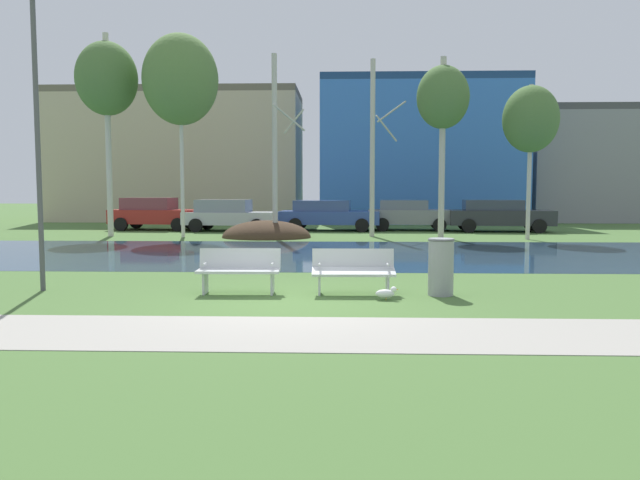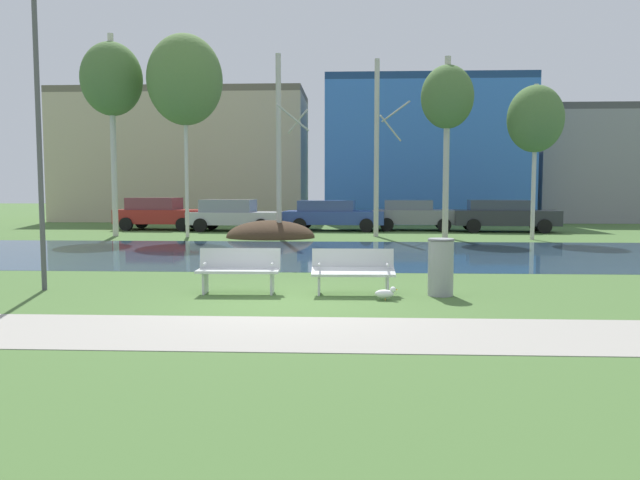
# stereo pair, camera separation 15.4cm
# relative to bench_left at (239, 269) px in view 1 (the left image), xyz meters

# --- Properties ---
(ground_plane) EXTENTS (120.00, 120.00, 0.00)m
(ground_plane) POSITION_rel_bench_left_xyz_m (1.12, 8.98, -0.47)
(ground_plane) COLOR #476B33
(paved_path_strip) EXTENTS (60.00, 2.15, 0.01)m
(paved_path_strip) POSITION_rel_bench_left_xyz_m (1.12, -3.32, -0.47)
(paved_path_strip) COLOR #9E998E
(paved_path_strip) RESTS_ON ground
(river_band) EXTENTS (80.00, 8.79, 0.01)m
(river_band) POSITION_rel_bench_left_xyz_m (1.12, 7.44, -0.47)
(river_band) COLOR #284256
(river_band) RESTS_ON ground
(soil_mound) EXTENTS (3.69, 2.86, 1.44)m
(soil_mound) POSITION_rel_bench_left_xyz_m (-1.12, 13.73, -0.47)
(soil_mound) COLOR #423021
(soil_mound) RESTS_ON ground
(bench_left) EXTENTS (1.61, 0.60, 0.87)m
(bench_left) POSITION_rel_bench_left_xyz_m (0.00, 0.00, 0.00)
(bench_left) COLOR silver
(bench_left) RESTS_ON ground
(bench_right) EXTENTS (1.61, 0.60, 0.87)m
(bench_right) POSITION_rel_bench_left_xyz_m (2.23, 0.00, 0.00)
(bench_right) COLOR silver
(bench_right) RESTS_ON ground
(trash_bin) EXTENTS (0.51, 0.51, 1.10)m
(trash_bin) POSITION_rel_bench_left_xyz_m (3.90, -0.07, 0.09)
(trash_bin) COLOR gray
(trash_bin) RESTS_ON ground
(seagull) EXTENTS (0.42, 0.16, 0.25)m
(seagull) POSITION_rel_bench_left_xyz_m (2.82, -0.64, -0.34)
(seagull) COLOR white
(seagull) RESTS_ON ground
(streetlamp) EXTENTS (0.32, 0.32, 6.03)m
(streetlamp) POSITION_rel_bench_left_xyz_m (-3.99, 0.19, 3.49)
(streetlamp) COLOR #4C4C51
(streetlamp) RESTS_ON ground
(birch_far_left) EXTENTS (2.55, 2.55, 8.48)m
(birch_far_left) POSITION_rel_bench_left_xyz_m (-7.84, 14.20, 6.09)
(birch_far_left) COLOR beige
(birch_far_left) RESTS_ON ground
(birch_left) EXTENTS (3.09, 3.09, 8.35)m
(birch_left) POSITION_rel_bench_left_xyz_m (-4.63, 13.82, 6.01)
(birch_left) COLOR beige
(birch_left) RESTS_ON ground
(birch_center_left) EXTENTS (1.36, 2.43, 7.40)m
(birch_center_left) POSITION_rel_bench_left_xyz_m (-0.67, 13.30, 3.29)
(birch_center_left) COLOR #BCB7A8
(birch_center_left) RESTS_ON ground
(birch_center) EXTENTS (1.49, 2.40, 7.41)m
(birch_center) POSITION_rel_bench_left_xyz_m (3.32, 14.55, 3.30)
(birch_center) COLOR #BCB7A8
(birch_center) RESTS_ON ground
(birch_center_right) EXTENTS (2.13, 2.13, 7.36)m
(birch_center_right) POSITION_rel_bench_left_xyz_m (6.10, 13.91, 5.19)
(birch_center_right) COLOR #BCB7A8
(birch_center_right) RESTS_ON ground
(birch_right) EXTENTS (2.19, 2.19, 6.11)m
(birch_right) POSITION_rel_bench_left_xyz_m (9.44, 13.19, 4.27)
(birch_right) COLOR beige
(birch_right) RESTS_ON ground
(parked_van_nearest_red) EXTENTS (4.38, 2.32, 1.58)m
(parked_van_nearest_red) POSITION_rel_bench_left_xyz_m (-7.20, 18.30, 0.35)
(parked_van_nearest_red) COLOR maroon
(parked_van_nearest_red) RESTS_ON ground
(parked_sedan_second_silver) EXTENTS (4.48, 2.35, 1.50)m
(parked_sedan_second_silver) POSITION_rel_bench_left_xyz_m (-3.40, 17.60, 0.31)
(parked_sedan_second_silver) COLOR #B2B5BC
(parked_sedan_second_silver) RESTS_ON ground
(parked_hatch_third_blue) EXTENTS (4.88, 2.36, 1.46)m
(parked_hatch_third_blue) POSITION_rel_bench_left_xyz_m (1.34, 18.11, 0.30)
(parked_hatch_third_blue) COLOR #2D4793
(parked_hatch_third_blue) RESTS_ON ground
(parked_wagon_fourth_grey) EXTENTS (4.16, 2.20, 1.47)m
(parked_wagon_fourth_grey) POSITION_rel_bench_left_xyz_m (5.25, 18.40, 0.31)
(parked_wagon_fourth_grey) COLOR slate
(parked_wagon_fourth_grey) RESTS_ON ground
(parked_suv_fifth_dark) EXTENTS (4.86, 2.18, 1.50)m
(parked_suv_fifth_dark) POSITION_rel_bench_left_xyz_m (9.38, 17.57, 0.32)
(parked_suv_fifth_dark) COLOR #282B30
(parked_suv_fifth_dark) RESTS_ON ground
(building_beige_block) EXTENTS (15.31, 6.53, 8.09)m
(building_beige_block) POSITION_rel_bench_left_xyz_m (-8.35, 27.80, 3.57)
(building_beige_block) COLOR #BCAD8E
(building_beige_block) RESTS_ON ground
(building_blue_store) EXTENTS (11.70, 8.92, 8.40)m
(building_blue_store) POSITION_rel_bench_left_xyz_m (6.62, 27.25, 3.73)
(building_blue_store) COLOR #3870C6
(building_blue_store) RESTS_ON ground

